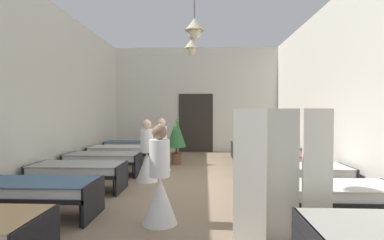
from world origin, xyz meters
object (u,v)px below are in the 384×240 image
Objects in this scene: bed_right_row_1 at (334,193)px; bed_left_row_4 at (120,151)px; nurse_far_aisle at (160,188)px; bed_right_row_4 at (267,151)px; bed_right_row_2 at (300,172)px; bed_right_row_3 at (280,160)px; nurse_mid_aisle at (162,152)px; bed_left_row_3 at (103,158)px; potted_plant at (176,135)px; bed_left_row_1 at (36,189)px; bed_left_row_2 at (78,170)px; privacy_screen at (283,176)px; bed_left_row_5 at (132,145)px; nurse_near_aisle at (147,159)px; bed_right_row_5 at (258,146)px.

bed_right_row_1 and bed_left_row_4 have the same top height.
bed_right_row_4 is at bearing 113.42° from nurse_far_aisle.
nurse_far_aisle is at bearing -119.38° from bed_right_row_4.
bed_right_row_2 is 2.97m from bed_right_row_4.
bed_right_row_3 is 1.28× the size of nurse_mid_aisle.
potted_plant is at bearing 41.97° from bed_left_row_3.
bed_left_row_1 is 4.46m from bed_left_row_4.
nurse_far_aisle is (-2.60, -0.16, 0.09)m from bed_right_row_1.
potted_plant is at bearing 145.47° from nurse_far_aisle.
bed_left_row_2 is 1.00× the size of bed_left_row_4.
bed_right_row_3 is 3.82m from privacy_screen.
bed_left_row_2 is at bearing -90.00° from bed_left_row_5.
nurse_near_aisle is 1.00× the size of nurse_far_aisle.
bed_left_row_2 is at bearing -166.86° from nurse_far_aisle.
privacy_screen is at bearing -61.33° from bed_left_row_5.
bed_left_row_2 is at bearing -90.00° from bed_left_row_4.
bed_left_row_5 is (0.00, 4.46, 0.00)m from bed_left_row_2.
bed_right_row_4 is at bearing -90.00° from bed_right_row_5.
bed_right_row_4 is at bearing -27.29° from nurse_near_aisle.
bed_left_row_5 is 6.42m from nurse_far_aisle.
bed_left_row_5 is at bearing 162.05° from bed_right_row_4.
nurse_far_aisle is at bearing -87.33° from potted_plant.
bed_right_row_4 is 2.86m from potted_plant.
nurse_far_aisle is (1.99, -4.62, 0.09)m from bed_left_row_4.
bed_left_row_1 is 1.00× the size of bed_left_row_5.
bed_left_row_2 is 2.97m from bed_left_row_4.
nurse_far_aisle reaches higher than bed_left_row_3.
bed_left_row_2 is at bearing -135.81° from bed_right_row_5.
nurse_mid_aisle is (-3.14, 3.62, 0.09)m from bed_right_row_1.
bed_right_row_3 is at bearing -49.17° from nurse_near_aisle.
bed_left_row_3 and bed_right_row_4 have the same top height.
nurse_near_aisle reaches higher than bed_right_row_3.
bed_right_row_5 is 1.28× the size of nurse_mid_aisle.
nurse_far_aisle is (1.99, -6.10, 0.09)m from bed_left_row_5.
privacy_screen is at bearing -98.13° from bed_right_row_5.
bed_right_row_3 is 1.28× the size of nurse_far_aisle.
bed_left_row_2 is 1.28× the size of nurse_mid_aisle.
potted_plant is at bearing 68.83° from bed_left_row_1.
bed_right_row_2 is at bearing 69.25° from privacy_screen.
bed_left_row_2 is 3.58m from potted_plant.
bed_left_row_1 is at bearing -111.17° from potted_plant.
bed_right_row_2 is at bearing -90.00° from bed_right_row_3.
privacy_screen reaches higher than potted_plant.
bed_left_row_4 and bed_left_row_5 have the same top height.
bed_right_row_3 is 4.82m from bed_left_row_4.
bed_right_row_5 is 1.12× the size of privacy_screen.
bed_right_row_5 is at bearing 90.00° from bed_right_row_4.
bed_right_row_4 is 4.82m from bed_left_row_5.
bed_right_row_4 is 1.49m from bed_right_row_5.
bed_right_row_5 is at bearing 44.19° from bed_left_row_2.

